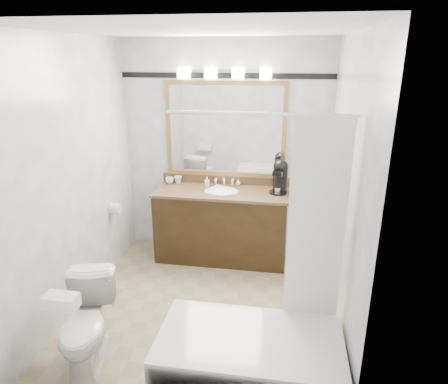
{
  "coord_description": "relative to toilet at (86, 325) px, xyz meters",
  "views": [
    {
      "loc": [
        0.72,
        -3.22,
        2.33
      ],
      "look_at": [
        0.14,
        0.35,
        1.07
      ],
      "focal_mm": 32.0,
      "sensor_mm": 36.0,
      "label": 1
    }
  ],
  "objects": [
    {
      "name": "cup_left",
      "position": [
        0.08,
        2.04,
        0.54
      ],
      "size": [
        0.12,
        0.12,
        0.07
      ],
      "primitive_type": "imported",
      "rotation": [
        0.0,
        0.0,
        -0.34
      ],
      "color": "white",
      "rests_on": "vanity"
    },
    {
      "name": "accent_stripe",
      "position": [
        0.75,
        2.15,
        1.75
      ],
      "size": [
        2.4,
        0.01,
        0.06
      ],
      "primitive_type": "cube",
      "color": "black",
      "rests_on": "room"
    },
    {
      "name": "room",
      "position": [
        0.75,
        0.85,
        0.9
      ],
      "size": [
        2.42,
        2.62,
        2.52
      ],
      "color": "#9B8C69",
      "rests_on": "ground"
    },
    {
      "name": "coffee_maker",
      "position": [
        1.4,
        1.94,
        0.7
      ],
      "size": [
        0.2,
        0.24,
        0.38
      ],
      "rotation": [
        0.0,
        0.0,
        -0.26
      ],
      "color": "black",
      "rests_on": "vanity"
    },
    {
      "name": "tissue_box",
      "position": [
        0.0,
        -0.27,
        0.39
      ],
      "size": [
        0.23,
        0.13,
        0.09
      ],
      "primitive_type": "cube",
      "rotation": [
        0.0,
        0.0,
        -0.01
      ],
      "color": "white",
      "rests_on": "toilet"
    },
    {
      "name": "vanity_light_bar",
      "position": [
        0.75,
        2.08,
        1.79
      ],
      "size": [
        1.02,
        0.14,
        0.12
      ],
      "color": "silver",
      "rests_on": "room"
    },
    {
      "name": "cup_right",
      "position": [
        0.18,
        2.06,
        0.55
      ],
      "size": [
        0.1,
        0.1,
        0.08
      ],
      "primitive_type": "imported",
      "rotation": [
        0.0,
        0.0,
        -0.16
      ],
      "color": "white",
      "rests_on": "vanity"
    },
    {
      "name": "toilet",
      "position": [
        0.0,
        0.0,
        0.0
      ],
      "size": [
        0.54,
        0.75,
        0.69
      ],
      "primitive_type": "imported",
      "rotation": [
        0.0,
        0.0,
        0.24
      ],
      "color": "white",
      "rests_on": "ground"
    },
    {
      "name": "soap_bar",
      "position": [
        0.69,
        1.99,
        0.52
      ],
      "size": [
        0.08,
        0.07,
        0.02
      ],
      "primitive_type": "cube",
      "rotation": [
        0.0,
        0.0,
        -0.35
      ],
      "color": "beige",
      "rests_on": "vanity"
    },
    {
      "name": "soap_bottle_b",
      "position": [
        0.91,
        2.09,
        0.54
      ],
      "size": [
        0.07,
        0.07,
        0.07
      ],
      "primitive_type": "imported",
      "rotation": [
        0.0,
        0.0,
        0.2
      ],
      "color": "white",
      "rests_on": "vanity"
    },
    {
      "name": "vanity",
      "position": [
        0.75,
        1.87,
        0.1
      ],
      "size": [
        1.53,
        0.58,
        0.97
      ],
      "color": "black",
      "rests_on": "ground"
    },
    {
      "name": "tp_roll",
      "position": [
        -0.39,
        1.52,
        0.35
      ],
      "size": [
        0.11,
        0.12,
        0.12
      ],
      "primitive_type": "cylinder",
      "rotation": [
        0.0,
        1.57,
        0.0
      ],
      "color": "white",
      "rests_on": "room"
    },
    {
      "name": "mirror",
      "position": [
        0.75,
        2.14,
        1.15
      ],
      "size": [
        1.4,
        0.04,
        1.1
      ],
      "color": "#9C7B46",
      "rests_on": "room"
    },
    {
      "name": "soap_bottle_a",
      "position": [
        0.55,
        2.0,
        0.56
      ],
      "size": [
        0.07,
        0.07,
        0.12
      ],
      "primitive_type": "imported",
      "rotation": [
        0.0,
        0.0,
        0.35
      ],
      "color": "white",
      "rests_on": "vanity"
    },
    {
      "name": "bathtub",
      "position": [
        1.3,
        -0.05,
        -0.07
      ],
      "size": [
        1.3,
        0.75,
        1.96
      ],
      "color": "white",
      "rests_on": "ground"
    }
  ]
}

